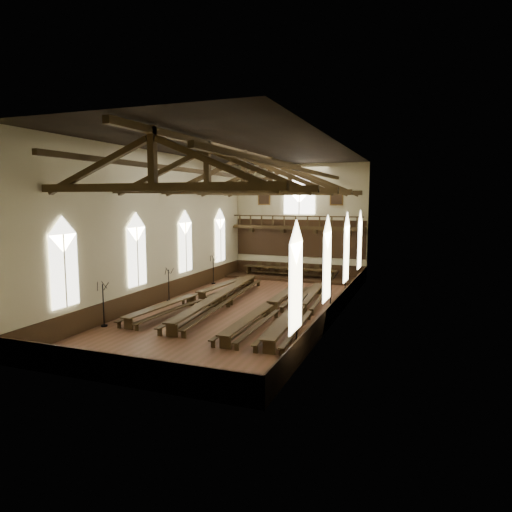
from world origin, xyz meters
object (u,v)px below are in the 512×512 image
(refectory_row_b, at_px, (220,297))
(candelabrum_left_mid, at_px, (169,291))
(refectory_row_a, at_px, (197,296))
(candelabrum_right_near, at_px, (296,337))
(refectory_row_d, at_px, (300,308))
(candelabrum_right_mid, at_px, (331,302))
(dais, at_px, (289,278))
(high_table, at_px, (289,269))
(candelabrum_right_far, at_px, (345,289))
(refectory_row_c, at_px, (270,306))
(candelabrum_left_far, at_px, (213,275))
(candelabrum_left_near, at_px, (104,313))

(refectory_row_b, bearing_deg, candelabrum_left_mid, -179.29)
(refectory_row_a, xyz_separation_m, candelabrum_right_near, (8.99, -7.57, 0.35))
(refectory_row_d, bearing_deg, candelabrum_right_mid, 25.11)
(refectory_row_d, bearing_deg, dais, 109.38)
(refectory_row_a, height_order, refectory_row_b, refectory_row_b)
(refectory_row_a, distance_m, dais, 11.78)
(refectory_row_a, xyz_separation_m, refectory_row_b, (1.68, 0.02, 0.06))
(refectory_row_b, distance_m, high_table, 11.44)
(candelabrum_right_far, bearing_deg, candelabrum_left_mid, -156.15)
(dais, height_order, candelabrum_right_near, candelabrum_right_near)
(refectory_row_a, height_order, candelabrum_right_far, candelabrum_right_far)
(refectory_row_c, distance_m, candelabrum_right_mid, 3.62)
(refectory_row_c, height_order, dais, refectory_row_c)
(refectory_row_d, relative_size, candelabrum_left_mid, 6.30)
(candelabrum_left_far, xyz_separation_m, candelabrum_right_mid, (11.10, -6.95, 0.12))
(dais, bearing_deg, refectory_row_a, -104.76)
(refectory_row_b, bearing_deg, candelabrum_right_far, 33.60)
(refectory_row_a, bearing_deg, refectory_row_d, -7.00)
(candelabrum_right_near, bearing_deg, candelabrum_left_far, 127.62)
(refectory_row_b, distance_m, dais, 11.45)
(refectory_row_d, distance_m, candelabrum_left_far, 12.20)
(candelabrum_right_near, height_order, candelabrum_right_mid, candelabrum_right_near)
(refectory_row_d, xyz_separation_m, high_table, (-4.32, 12.28, 0.31))
(refectory_row_a, distance_m, refectory_row_b, 1.68)
(refectory_row_a, distance_m, high_table, 11.77)
(refectory_row_b, distance_m, candelabrum_left_mid, 3.79)
(refectory_row_c, bearing_deg, refectory_row_a, 169.26)
(high_table, bearing_deg, refectory_row_c, -78.60)
(refectory_row_d, relative_size, candelabrum_right_far, 6.07)
(refectory_row_c, xyz_separation_m, candelabrum_left_far, (-7.61, 7.88, 0.19))
(dais, bearing_deg, refectory_row_c, -78.60)
(candelabrum_right_near, bearing_deg, dais, 107.55)
(candelabrum_right_far, bearing_deg, refectory_row_b, -146.40)
(high_table, bearing_deg, refectory_row_a, -104.76)
(candelabrum_left_mid, height_order, candelabrum_right_near, candelabrum_right_near)
(refectory_row_d, relative_size, candelabrum_left_near, 5.82)
(refectory_row_c, bearing_deg, candelabrum_left_mid, 172.37)
(candelabrum_left_far, bearing_deg, candelabrum_left_mid, -90.00)
(refectory_row_c, relative_size, refectory_row_d, 0.97)
(refectory_row_b, height_order, candelabrum_left_mid, candelabrum_left_mid)
(refectory_row_c, bearing_deg, dais, 101.40)
(candelabrum_left_mid, bearing_deg, candelabrum_right_far, 23.85)
(refectory_row_c, height_order, candelabrum_right_far, candelabrum_right_far)
(refectory_row_d, bearing_deg, candelabrum_left_mid, 174.70)
(refectory_row_a, relative_size, candelabrum_right_mid, 5.17)
(candelabrum_right_near, bearing_deg, refectory_row_d, 104.09)
(candelabrum_left_near, relative_size, candelabrum_right_near, 0.87)
(refectory_row_b, xyz_separation_m, candelabrum_left_mid, (-3.79, -0.05, 0.12))
(refectory_row_c, bearing_deg, candelabrum_left_far, 134.00)
(high_table, relative_size, candelabrum_right_mid, 3.09)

